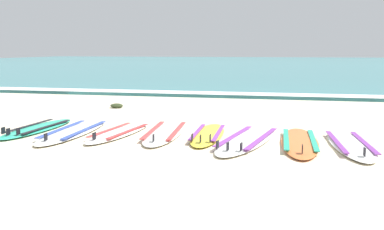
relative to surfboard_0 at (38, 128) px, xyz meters
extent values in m
plane|color=beige|center=(3.16, 0.15, -0.04)|extent=(80.00, 80.00, 0.00)
cube|color=teal|center=(3.16, 35.67, 0.01)|extent=(80.00, 60.00, 0.10)
cube|color=white|center=(3.16, 6.10, 0.02)|extent=(80.00, 0.87, 0.11)
ellipsoid|color=#2DB793|center=(0.00, 0.00, 0.00)|extent=(0.59, 2.07, 0.07)
cube|color=black|center=(-0.18, 0.01, 0.04)|extent=(0.12, 1.44, 0.01)
cube|color=black|center=(0.18, 0.00, 0.04)|extent=(0.12, 1.44, 0.01)
cube|color=black|center=(-0.03, -0.80, 0.09)|extent=(0.02, 0.09, 0.11)
cube|color=black|center=(-0.17, -0.73, 0.09)|extent=(0.02, 0.09, 0.11)
cube|color=black|center=(0.11, -0.74, 0.09)|extent=(0.02, 0.09, 0.11)
ellipsoid|color=silver|center=(0.76, -0.12, 0.00)|extent=(0.67, 2.40, 0.07)
cube|color=#334CB2|center=(0.55, -0.13, 0.04)|extent=(0.13, 1.67, 0.01)
cube|color=#334CB2|center=(0.98, -0.12, 0.04)|extent=(0.13, 1.67, 0.01)
cube|color=black|center=(0.79, -1.05, 0.09)|extent=(0.01, 0.09, 0.11)
ellipsoid|color=white|center=(1.57, -0.06, 0.00)|extent=(0.74, 2.03, 0.07)
cube|color=#D13838|center=(1.40, -0.03, 0.04)|extent=(0.24, 1.39, 0.01)
cube|color=#D13838|center=(1.75, -0.08, 0.04)|extent=(0.24, 1.39, 0.01)
cube|color=black|center=(1.48, -0.82, 0.09)|extent=(0.02, 0.09, 0.11)
ellipsoid|color=silver|center=(2.33, 0.13, 0.00)|extent=(0.77, 2.34, 0.07)
cube|color=#D13838|center=(2.12, 0.12, 0.04)|extent=(0.22, 1.61, 0.01)
cube|color=#D13838|center=(2.53, 0.15, 0.04)|extent=(0.22, 1.61, 0.01)
cube|color=black|center=(2.40, -0.76, 0.09)|extent=(0.02, 0.09, 0.11)
ellipsoid|color=yellow|center=(3.08, 0.11, 0.00)|extent=(0.57, 2.01, 0.07)
cube|color=purple|center=(2.90, 0.10, 0.04)|extent=(0.12, 1.40, 0.01)
cube|color=purple|center=(3.26, 0.12, 0.04)|extent=(0.12, 1.40, 0.01)
cube|color=black|center=(3.11, -0.67, 0.09)|extent=(0.02, 0.09, 0.11)
cube|color=black|center=(2.97, -0.61, 0.09)|extent=(0.02, 0.09, 0.11)
cube|color=black|center=(3.24, -0.60, 0.09)|extent=(0.02, 0.09, 0.11)
ellipsoid|color=silver|center=(3.76, -0.14, 0.00)|extent=(1.10, 2.57, 0.07)
cube|color=purple|center=(3.54, -0.10, 0.04)|extent=(0.43, 1.73, 0.01)
cube|color=purple|center=(3.98, -0.19, 0.04)|extent=(0.43, 1.73, 0.01)
cube|color=black|center=(3.57, -1.09, 0.09)|extent=(0.03, 0.09, 0.11)
cube|color=black|center=(3.41, -1.00, 0.09)|extent=(0.03, 0.09, 0.11)
cube|color=black|center=(3.75, -1.07, 0.09)|extent=(0.03, 0.09, 0.11)
ellipsoid|color=orange|center=(4.55, -0.15, 0.00)|extent=(0.58, 2.24, 0.07)
cube|color=teal|center=(4.35, -0.16, 0.04)|extent=(0.09, 1.56, 0.01)
cube|color=teal|center=(4.75, -0.15, 0.04)|extent=(0.09, 1.56, 0.01)
cube|color=black|center=(4.56, -1.03, 0.09)|extent=(0.01, 0.09, 0.11)
ellipsoid|color=white|center=(5.29, -0.17, 0.00)|extent=(0.70, 2.24, 0.07)
cube|color=purple|center=(5.09, -0.18, 0.04)|extent=(0.18, 1.55, 0.01)
cube|color=purple|center=(5.48, -0.15, 0.04)|extent=(0.18, 1.55, 0.01)
cube|color=black|center=(5.34, -1.03, 0.09)|extent=(0.02, 0.09, 0.11)
ellipsoid|color=#2D381E|center=(0.26, 3.04, 0.02)|extent=(0.32, 0.25, 0.11)
camera|label=1|loc=(4.30, -6.76, 1.41)|focal=39.92mm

